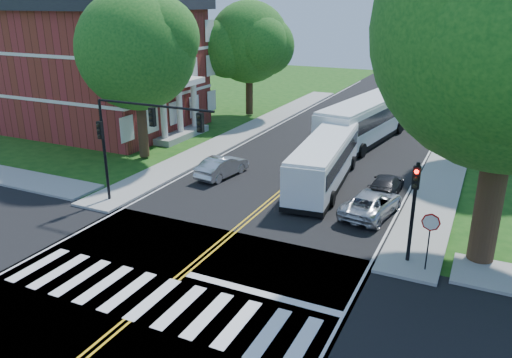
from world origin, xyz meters
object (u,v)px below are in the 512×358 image
Objects in this scene: signal_nw at (136,130)px; dark_sedan at (386,185)px; signal_ne at (414,200)px; hatchback at (222,167)px; suv at (372,203)px; bus_lead at (324,161)px; bus_follow at (365,120)px.

signal_nw reaches higher than dark_sedan.
signal_nw is at bearing -179.95° from signal_ne.
hatchback reaches higher than suv.
hatchback is 10.24m from suv.
suv is (3.75, -3.42, -0.84)m from bus_lead.
bus_follow is at bearing -70.71° from dark_sedan.
signal_nw reaches higher than suv.
bus_follow is (-0.14, 10.63, 0.30)m from bus_lead.
signal_nw is 0.53× the size of bus_follow.
bus_lead is 10.63m from bus_follow.
signal_nw is 14.44m from dark_sedan.
bus_follow is (7.53, 18.57, -2.58)m from signal_nw.
signal_ne is at bearing 122.95° from bus_lead.
hatchback is 1.02× the size of dark_sedan.
signal_ne is 19.71m from bus_follow.
signal_nw is 1.62× the size of signal_ne.
bus_lead reaches higher than hatchback.
bus_follow is at bearing 67.92° from signal_nw.
bus_lead is (-6.38, 7.93, -1.46)m from signal_ne.
signal_ne is at bearing 160.91° from hatchback.
bus_lead is at bearing 128.83° from signal_ne.
signal_ne reaches higher than dark_sedan.
signal_ne is 0.40× the size of bus_lead.
bus_lead is at bearing 98.74° from bus_follow.
bus_lead reaches higher than dark_sedan.
bus_lead is 3.93m from dark_sedan.
suv is (3.89, -14.05, -1.15)m from bus_follow.
bus_lead is at bearing -33.82° from suv.
signal_ne is 1.10× the size of dark_sedan.
signal_nw reaches higher than bus_follow.
signal_nw is 11.41m from bus_lead.
bus_lead is at bearing -1.93° from dark_sedan.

